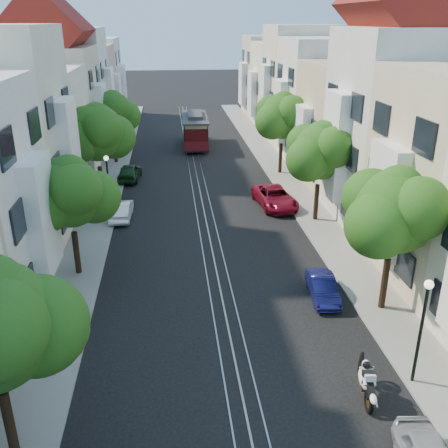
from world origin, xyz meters
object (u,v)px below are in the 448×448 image
object	(u,v)px
tree_w_b	(71,195)
sportbike_rider	(366,379)
tree_e_b	(396,214)
tree_w_d	(113,113)
parked_car_e_far	(275,197)
parked_car_w_mid	(121,210)
tree_e_d	(283,117)
parked_car_e_mid	(323,288)
parked_car_w_far	(130,172)
tree_e_c	(321,153)
tree_w_c	(97,134)
cable_car	(195,128)
lamp_west	(108,177)
lamp_east	(423,317)

from	to	relation	value
tree_w_b	sportbike_rider	bearing A→B (deg)	-42.72
tree_e_b	tree_w_d	xyz separation A→B (m)	(-14.40, 27.00, -0.13)
parked_car_e_far	parked_car_w_mid	size ratio (longest dim) A/B	1.34
tree_e_b	tree_e_d	world-z (taller)	tree_e_d
tree_e_b	parked_car_e_mid	world-z (taller)	tree_e_b
tree_w_d	parked_car_w_far	distance (m)	6.90
tree_e_c	parked_car_e_far	bearing A→B (deg)	126.28
tree_w_c	cable_car	xyz separation A→B (m)	(7.64, 17.00, -3.20)
tree_w_b	parked_car_w_mid	size ratio (longest dim) A/B	1.70
lamp_west	parked_car_w_far	distance (m)	8.80
tree_e_b	tree_w_c	distance (m)	21.53
tree_e_c	tree_w_d	world-z (taller)	same
tree_w_b	lamp_west	world-z (taller)	tree_w_b
tree_w_c	parked_car_w_far	size ratio (longest dim) A/B	1.76
tree_e_c	parked_car_w_mid	distance (m)	13.58
tree_e_b	sportbike_rider	distance (m)	7.42
sportbike_rider	cable_car	distance (m)	38.72
tree_e_d	tree_w_c	xyz separation A→B (m)	(-14.40, -6.00, 0.20)
tree_w_b	lamp_west	bearing A→B (deg)	84.03
tree_w_b	lamp_east	distance (m)	16.81
tree_e_b	lamp_west	world-z (taller)	tree_e_b
lamp_west	sportbike_rider	bearing A→B (deg)	-60.34
tree_w_b	parked_car_w_far	distance (m)	17.01
tree_e_b	tree_e_c	distance (m)	11.00
sportbike_rider	parked_car_w_mid	bearing A→B (deg)	125.64
tree_w_b	tree_w_c	size ratio (longest dim) A/B	0.88
tree_e_b	tree_w_c	xyz separation A→B (m)	(-14.40, 16.00, 0.34)
tree_w_b	lamp_east	world-z (taller)	tree_w_b
sportbike_rider	parked_car_e_mid	world-z (taller)	sportbike_rider
tree_e_d	tree_w_b	size ratio (longest dim) A/B	1.09
tree_w_b	parked_car_e_mid	size ratio (longest dim) A/B	1.91
tree_e_c	tree_w_d	xyz separation A→B (m)	(-14.40, 16.00, 0.00)
lamp_east	parked_car_w_far	xyz separation A→B (m)	(-11.90, 26.50, -2.16)
tree_e_b	tree_w_b	bearing A→B (deg)	160.85
tree_w_d	cable_car	bearing A→B (deg)	38.12
parked_car_e_mid	tree_w_d	bearing A→B (deg)	119.67
tree_e_b	sportbike_rider	size ratio (longest dim) A/B	3.07
tree_e_d	sportbike_rider	xyz separation A→B (m)	(-3.00, -27.53, -4.07)
tree_w_d	parked_car_w_far	bearing A→B (deg)	-74.29
parked_car_e_mid	tree_e_d	bearing A→B (deg)	87.96
tree_e_c	parked_car_w_mid	xyz separation A→B (m)	(-12.85, 1.82, -3.99)
tree_e_b	parked_car_w_far	world-z (taller)	tree_e_b
tree_w_b	parked_car_w_far	bearing A→B (deg)	84.68
lamp_west	parked_car_e_far	world-z (taller)	lamp_west
tree_e_c	tree_w_b	bearing A→B (deg)	-157.38
tree_e_b	tree_w_c	world-z (taller)	tree_w_c
tree_e_c	lamp_east	bearing A→B (deg)	-93.44
parked_car_e_far	tree_e_c	bearing A→B (deg)	-60.62
tree_e_c	tree_w_b	size ratio (longest dim) A/B	1.04
cable_car	tree_w_b	bearing A→B (deg)	-103.90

